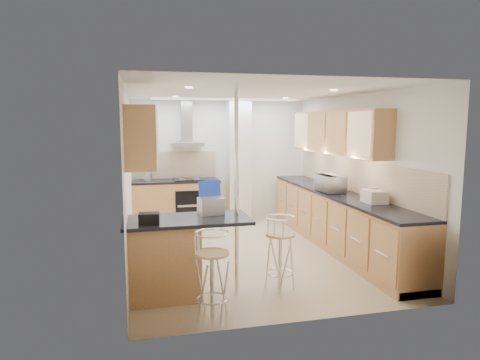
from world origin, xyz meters
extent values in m
plane|color=tan|center=(0.00, 0.00, 0.00)|extent=(4.80, 4.80, 0.00)
cube|color=white|center=(0.00, 2.40, 1.25)|extent=(3.60, 0.04, 2.50)
cube|color=white|center=(0.00, -2.40, 1.25)|extent=(3.60, 0.04, 2.50)
cube|color=white|center=(-1.80, 0.00, 1.25)|extent=(0.04, 4.80, 2.50)
cube|color=white|center=(1.80, 0.00, 1.25)|extent=(0.04, 4.80, 2.50)
cube|color=white|center=(0.00, 0.00, 2.50)|extent=(3.60, 4.80, 0.02)
cube|color=#BB7C4A|center=(1.63, 0.40, 1.88)|extent=(0.34, 3.00, 0.72)
cube|color=#BB7C4A|center=(-1.63, -1.35, 1.88)|extent=(0.34, 0.62, 0.72)
cube|color=beige|center=(1.79, 0.00, 1.18)|extent=(0.03, 4.40, 0.56)
cube|color=beige|center=(-0.95, 2.38, 1.18)|extent=(1.70, 0.03, 0.56)
cube|color=white|center=(0.35, 2.20, 1.25)|extent=(0.45, 0.40, 2.50)
cube|color=#B4B5B9|center=(-0.70, 2.15, 1.62)|extent=(0.62, 0.48, 0.08)
cube|color=#B4B5B9|center=(-0.70, 2.29, 2.06)|extent=(0.22, 0.20, 0.88)
cylinder|color=silver|center=(-0.53, -1.45, 1.25)|extent=(0.05, 0.05, 2.50)
cube|color=black|center=(-0.70, 1.79, 0.45)|extent=(0.58, 0.02, 0.58)
cube|color=black|center=(-0.70, 2.10, 0.93)|extent=(0.58, 0.50, 0.02)
cube|color=tan|center=(0.00, 1.80, 2.48)|extent=(2.80, 0.35, 0.02)
cube|color=#BB7C4A|center=(1.50, 0.00, 0.44)|extent=(0.60, 4.40, 0.88)
cube|color=black|center=(1.50, 0.00, 0.90)|extent=(0.63, 4.40, 0.04)
cube|color=#BB7C4A|center=(-0.95, 2.10, 0.44)|extent=(1.70, 0.60, 0.88)
cube|color=black|center=(-0.95, 2.10, 0.90)|extent=(1.70, 0.63, 0.04)
cube|color=#BB7C4A|center=(-1.12, -1.45, 0.45)|extent=(1.35, 0.62, 0.90)
cube|color=black|center=(-1.12, -1.45, 0.92)|extent=(1.47, 0.72, 0.04)
imported|color=silver|center=(1.39, 0.03, 1.06)|extent=(0.38, 0.53, 0.28)
cube|color=#A3A7AB|center=(-0.81, -1.28, 1.04)|extent=(0.32, 0.26, 0.20)
cube|color=black|center=(-1.56, -1.61, 1.00)|extent=(0.23, 0.18, 0.12)
cylinder|color=white|center=(1.62, 0.74, 1.00)|extent=(0.13, 0.13, 0.17)
cylinder|color=white|center=(1.48, 0.38, 0.99)|extent=(0.12, 0.12, 0.14)
cylinder|color=#BBAF96|center=(1.64, -0.84, 1.02)|extent=(0.14, 0.14, 0.20)
cylinder|color=silver|center=(1.64, -1.07, 1.00)|extent=(0.12, 0.12, 0.16)
cube|color=white|center=(1.58, -0.99, 1.01)|extent=(0.28, 0.35, 0.18)
cylinder|color=#B4B5B9|center=(-1.48, 2.16, 1.02)|extent=(0.16, 0.16, 0.20)
camera|label=1|loc=(-1.65, -6.34, 2.05)|focal=32.00mm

